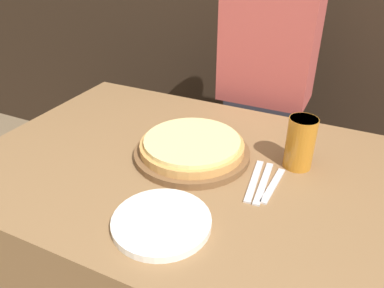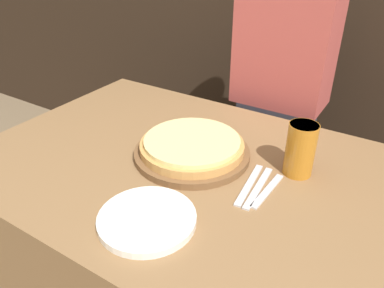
{
  "view_description": "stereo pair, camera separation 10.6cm",
  "coord_description": "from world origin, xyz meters",
  "px_view_note": "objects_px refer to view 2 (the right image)",
  "views": [
    {
      "loc": [
        0.36,
        -0.79,
        1.28
      ],
      "look_at": [
        -0.04,
        0.04,
        0.74
      ],
      "focal_mm": 35.0,
      "sensor_mm": 36.0,
      "label": 1
    },
    {
      "loc": [
        0.45,
        -0.74,
        1.28
      ],
      "look_at": [
        -0.04,
        0.04,
        0.74
      ],
      "focal_mm": 35.0,
      "sensor_mm": 36.0,
      "label": 2
    }
  ],
  "objects_px": {
    "dinner_knife": "(258,188)",
    "diner_person": "(278,110)",
    "pizza_on_board": "(192,148)",
    "beer_glass": "(301,147)",
    "spoon": "(267,192)",
    "fork": "(249,185)",
    "dinner_plate": "(147,219)"
  },
  "relations": [
    {
      "from": "dinner_knife",
      "to": "diner_person",
      "type": "height_order",
      "value": "diner_person"
    },
    {
      "from": "pizza_on_board",
      "to": "beer_glass",
      "type": "xyz_separation_m",
      "value": [
        0.28,
        0.08,
        0.05
      ]
    },
    {
      "from": "pizza_on_board",
      "to": "dinner_knife",
      "type": "bearing_deg",
      "value": -11.45
    },
    {
      "from": "spoon",
      "to": "fork",
      "type": "bearing_deg",
      "value": 180.0
    },
    {
      "from": "pizza_on_board",
      "to": "fork",
      "type": "relative_size",
      "value": 1.75
    },
    {
      "from": "beer_glass",
      "to": "dinner_plate",
      "type": "xyz_separation_m",
      "value": [
        -0.22,
        -0.37,
        -0.07
      ]
    },
    {
      "from": "beer_glass",
      "to": "dinner_plate",
      "type": "distance_m",
      "value": 0.44
    },
    {
      "from": "spoon",
      "to": "dinner_plate",
      "type": "bearing_deg",
      "value": -126.95
    },
    {
      "from": "dinner_knife",
      "to": "spoon",
      "type": "height_order",
      "value": "same"
    },
    {
      "from": "diner_person",
      "to": "spoon",
      "type": "bearing_deg",
      "value": -71.88
    },
    {
      "from": "fork",
      "to": "dinner_knife",
      "type": "bearing_deg",
      "value": 0.0
    },
    {
      "from": "dinner_plate",
      "to": "dinner_knife",
      "type": "xyz_separation_m",
      "value": [
        0.16,
        0.25,
        -0.01
      ]
    },
    {
      "from": "beer_glass",
      "to": "diner_person",
      "type": "distance_m",
      "value": 0.54
    },
    {
      "from": "fork",
      "to": "dinner_knife",
      "type": "height_order",
      "value": "same"
    },
    {
      "from": "beer_glass",
      "to": "dinner_knife",
      "type": "xyz_separation_m",
      "value": [
        -0.06,
        -0.13,
        -0.08
      ]
    },
    {
      "from": "spoon",
      "to": "pizza_on_board",
      "type": "bearing_deg",
      "value": 169.67
    },
    {
      "from": "beer_glass",
      "to": "dinner_knife",
      "type": "bearing_deg",
      "value": -115.13
    },
    {
      "from": "pizza_on_board",
      "to": "dinner_plate",
      "type": "distance_m",
      "value": 0.3
    },
    {
      "from": "pizza_on_board",
      "to": "fork",
      "type": "bearing_deg",
      "value": -12.83
    },
    {
      "from": "dinner_knife",
      "to": "diner_person",
      "type": "relative_size",
      "value": 0.15
    },
    {
      "from": "pizza_on_board",
      "to": "dinner_plate",
      "type": "height_order",
      "value": "pizza_on_board"
    },
    {
      "from": "pizza_on_board",
      "to": "beer_glass",
      "type": "bearing_deg",
      "value": 15.7
    },
    {
      "from": "pizza_on_board",
      "to": "diner_person",
      "type": "height_order",
      "value": "diner_person"
    },
    {
      "from": "beer_glass",
      "to": "diner_person",
      "type": "height_order",
      "value": "diner_person"
    },
    {
      "from": "fork",
      "to": "pizza_on_board",
      "type": "bearing_deg",
      "value": 167.17
    },
    {
      "from": "pizza_on_board",
      "to": "beer_glass",
      "type": "relative_size",
      "value": 2.28
    },
    {
      "from": "fork",
      "to": "diner_person",
      "type": "distance_m",
      "value": 0.62
    },
    {
      "from": "beer_glass",
      "to": "fork",
      "type": "height_order",
      "value": "beer_glass"
    },
    {
      "from": "dinner_knife",
      "to": "pizza_on_board",
      "type": "bearing_deg",
      "value": 168.55
    },
    {
      "from": "diner_person",
      "to": "fork",
      "type": "bearing_deg",
      "value": -76.31
    },
    {
      "from": "fork",
      "to": "dinner_knife",
      "type": "distance_m",
      "value": 0.02
    },
    {
      "from": "dinner_knife",
      "to": "spoon",
      "type": "bearing_deg",
      "value": 0.0
    }
  ]
}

